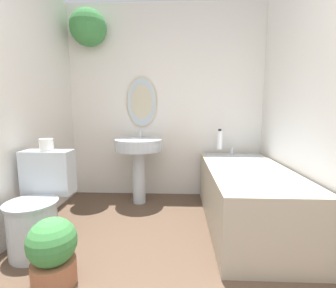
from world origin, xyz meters
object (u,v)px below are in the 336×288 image
bathtub (247,195)px  shampoo_bottle (220,140)px  toilet (39,208)px  potted_plant (53,251)px  toilet_paper_roll (46,145)px  pedestal_sink (139,154)px

bathtub → shampoo_bottle: size_ratio=6.65×
toilet → potted_plant: (0.32, -0.41, -0.11)m
shampoo_bottle → toilet_paper_roll: 1.85m
shampoo_bottle → potted_plant: size_ratio=0.54×
pedestal_sink → bathtub: pedestal_sink is taller
pedestal_sink → shampoo_bottle: (0.96, 0.11, 0.16)m
toilet → bathtub: size_ratio=0.48×
toilet → toilet_paper_roll: 0.51m
bathtub → potted_plant: bathtub is taller
toilet → shampoo_bottle: shampoo_bottle is taller
toilet_paper_roll → toilet: bearing=-90.0°
shampoo_bottle → toilet_paper_roll: (-1.60, -0.93, 0.06)m
bathtub → toilet_paper_roll: (-1.77, -0.29, 0.52)m
potted_plant → toilet: bearing=128.2°
toilet → bathtub: (1.77, 0.47, -0.04)m
pedestal_sink → bathtub: bearing=-25.3°
shampoo_bottle → pedestal_sink: bearing=-173.7°
pedestal_sink → potted_plant: 1.49m
bathtub → potted_plant: 1.69m
shampoo_bottle → toilet_paper_roll: size_ratio=2.18×
toilet → pedestal_sink: 1.22m
toilet → toilet_paper_roll: (0.00, 0.18, 0.48)m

